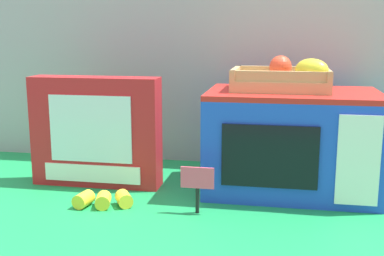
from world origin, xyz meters
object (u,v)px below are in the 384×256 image
(toy_microwave, at_px, (291,141))
(food_groups_crate, at_px, (284,79))
(cookie_set_box, at_px, (96,132))
(price_sign, at_px, (197,183))
(loose_toy_banana, at_px, (104,200))

(toy_microwave, bearing_deg, food_groups_crate, 151.73)
(toy_microwave, bearing_deg, cookie_set_box, -174.85)
(toy_microwave, height_order, price_sign, toy_microwave)
(price_sign, relative_size, loose_toy_banana, 0.77)
(food_groups_crate, height_order, cookie_set_box, food_groups_crate)
(food_groups_crate, xyz_separation_m, loose_toy_banana, (-0.38, -0.20, -0.25))
(cookie_set_box, relative_size, price_sign, 3.17)
(price_sign, distance_m, loose_toy_banana, 0.21)
(toy_microwave, distance_m, price_sign, 0.28)
(food_groups_crate, bearing_deg, loose_toy_banana, -151.77)
(food_groups_crate, relative_size, loose_toy_banana, 1.75)
(food_groups_crate, distance_m, cookie_set_box, 0.47)
(toy_microwave, distance_m, cookie_set_box, 0.47)
(toy_microwave, height_order, loose_toy_banana, toy_microwave)
(toy_microwave, bearing_deg, loose_toy_banana, -154.51)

